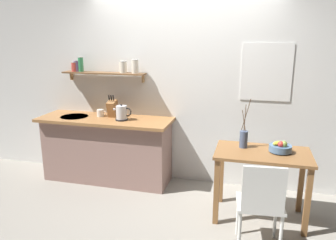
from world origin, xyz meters
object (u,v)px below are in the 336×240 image
object	(u,v)px
twig_vase	(244,138)
knife_block	(113,108)
fruit_bowl	(280,147)
coffee_mug_by_sink	(101,113)
dining_chair_near	(261,202)
electric_kettle	(122,113)
dining_table	(262,164)

from	to	relation	value
twig_vase	knife_block	world-z (taller)	twig_vase
fruit_bowl	knife_block	xyz separation A→B (m)	(-2.17, 0.53, 0.19)
fruit_bowl	coffee_mug_by_sink	distance (m)	2.40
coffee_mug_by_sink	dining_chair_near	bearing A→B (deg)	-28.40
electric_kettle	coffee_mug_by_sink	bearing A→B (deg)	162.71
dining_table	dining_chair_near	xyz separation A→B (m)	(-0.01, -0.62, -0.13)
twig_vase	fruit_bowl	bearing A→B (deg)	-9.95
fruit_bowl	twig_vase	xyz separation A→B (m)	(-0.39, 0.07, 0.05)
dining_chair_near	knife_block	bearing A→B (deg)	149.20
dining_table	twig_vase	bearing A→B (deg)	155.08
dining_table	fruit_bowl	bearing A→B (deg)	9.80
dining_chair_near	coffee_mug_by_sink	size ratio (longest dim) A/B	6.55
fruit_bowl	dining_chair_near	bearing A→B (deg)	-105.80
electric_kettle	coffee_mug_by_sink	world-z (taller)	electric_kettle
knife_block	fruit_bowl	bearing A→B (deg)	-13.82
dining_table	coffee_mug_by_sink	xyz separation A→B (m)	(-2.17, 0.55, 0.32)
twig_vase	dining_chair_near	bearing A→B (deg)	-74.03
dining_table	knife_block	xyz separation A→B (m)	(-1.99, 0.56, 0.39)
fruit_bowl	coffee_mug_by_sink	size ratio (longest dim) A/B	1.73
dining_chair_near	dining_table	bearing A→B (deg)	89.33
twig_vase	knife_block	distance (m)	1.84
dining_table	fruit_bowl	world-z (taller)	fruit_bowl
coffee_mug_by_sink	electric_kettle	bearing A→B (deg)	-17.29
twig_vase	electric_kettle	distance (m)	1.63
dining_chair_near	twig_vase	size ratio (longest dim) A/B	1.61
dining_table	knife_block	size ratio (longest dim) A/B	3.23
dining_table	fruit_bowl	xyz separation A→B (m)	(0.18, 0.03, 0.20)
dining_table	knife_block	bearing A→B (deg)	164.19
dining_chair_near	coffee_mug_by_sink	xyz separation A→B (m)	(-2.16, 1.17, 0.44)
electric_kettle	knife_block	xyz separation A→B (m)	(-0.19, 0.13, 0.03)
twig_vase	coffee_mug_by_sink	xyz separation A→B (m)	(-1.96, 0.45, 0.07)
coffee_mug_by_sink	knife_block	bearing A→B (deg)	4.44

